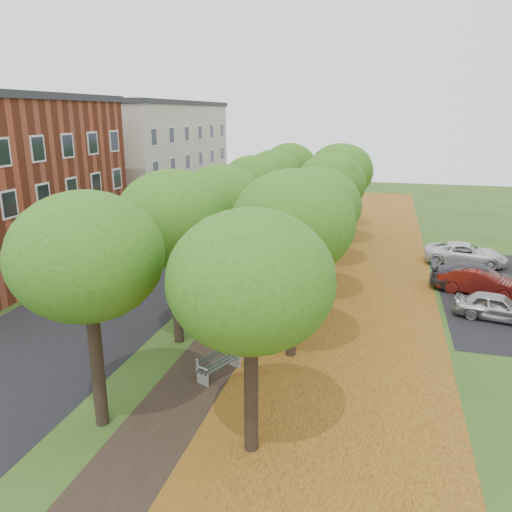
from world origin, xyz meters
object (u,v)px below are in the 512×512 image
Objects in this scene: bench at (218,363)px; car_silver at (497,307)px; car_grey at (478,278)px; car_red at (480,282)px; car_white at (465,254)px.

car_silver is (10.88, 8.20, 0.17)m from bench.
car_grey is (10.68, 12.17, 0.26)m from bench.
car_red reaches higher than car_white.
car_grey is 1.01× the size of car_white.
car_white is (0.00, 5.12, -0.04)m from car_grey.
car_red is 0.86× the size of car_white.
car_red is 0.85× the size of car_grey.
bench is 0.39× the size of car_white.
car_silver is at bearing -174.53° from car_white.
car_silver is 3.40m from car_red.
car_white reaches higher than car_silver.
car_silver is 0.75× the size of car_white.
car_silver is at bearing -28.28° from bench.
bench is at bearing 139.37° from car_silver.
car_grey is at bearing -175.75° from car_white.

